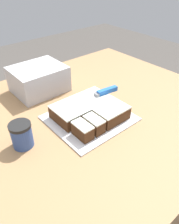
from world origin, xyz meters
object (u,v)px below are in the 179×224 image
cake_board (90,118)px  coffee_cup (22,135)px  cake (90,111)px  storage_box (39,79)px  knife (101,93)px

cake_board → coffee_cup: bearing=173.3°
cake_board → coffee_cup: (-0.30, 0.03, 0.05)m
cake_board → cake: cake is taller
cake_board → storage_box: storage_box is taller
coffee_cup → storage_box: storage_box is taller
coffee_cup → storage_box: 0.42m
cake → storage_box: 0.36m
cake_board → knife: knife is taller
cake_board → cake: 0.03m
cake → knife: size_ratio=0.90×
cake → coffee_cup: bearing=174.1°
cake_board → cake: size_ratio=1.27×
cake_board → coffee_cup: coffee_cup is taller
cake_board → cake: (0.00, 0.00, 0.03)m
cake → storage_box: bearing=97.0°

